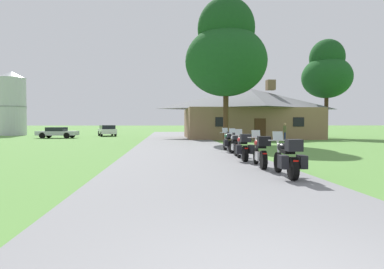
% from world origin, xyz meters
% --- Properties ---
extents(ground_plane, '(500.00, 500.00, 0.00)m').
position_xyz_m(ground_plane, '(0.00, 20.00, 0.00)').
color(ground_plane, '#56893D').
extents(asphalt_driveway, '(6.40, 80.00, 0.06)m').
position_xyz_m(asphalt_driveway, '(0.00, 18.00, 0.03)').
color(asphalt_driveway, slate).
rests_on(asphalt_driveway, ground).
extents(motorcycle_black_nearest_to_camera, '(0.79, 2.08, 1.30)m').
position_xyz_m(motorcycle_black_nearest_to_camera, '(2.34, 6.33, 0.61)').
color(motorcycle_black_nearest_to_camera, black).
rests_on(motorcycle_black_nearest_to_camera, asphalt_driveway).
extents(motorcycle_red_second_in_row, '(0.70, 2.08, 1.30)m').
position_xyz_m(motorcycle_red_second_in_row, '(2.20, 8.53, 0.62)').
color(motorcycle_red_second_in_row, black).
rests_on(motorcycle_red_second_in_row, asphalt_driveway).
extents(motorcycle_red_third_in_row, '(0.76, 2.08, 1.30)m').
position_xyz_m(motorcycle_red_third_in_row, '(2.10, 10.71, 0.61)').
color(motorcycle_red_third_in_row, black).
rests_on(motorcycle_red_third_in_row, asphalt_driveway).
extents(motorcycle_silver_fourth_in_row, '(0.66, 2.08, 1.30)m').
position_xyz_m(motorcycle_silver_fourth_in_row, '(2.26, 13.02, 0.62)').
color(motorcycle_silver_fourth_in_row, black).
rests_on(motorcycle_silver_fourth_in_row, asphalt_driveway).
extents(motorcycle_green_farthest_in_row, '(0.74, 2.08, 1.30)m').
position_xyz_m(motorcycle_green_farthest_in_row, '(2.34, 14.96, 0.61)').
color(motorcycle_green_farthest_in_row, black).
rests_on(motorcycle_green_farthest_in_row, asphalt_driveway).
extents(stone_lodge, '(14.44, 9.29, 6.40)m').
position_xyz_m(stone_lodge, '(7.95, 32.32, 2.83)').
color(stone_lodge, '#896B4C').
rests_on(stone_lodge, ground).
extents(bystander_olive_shirt_near_lodge, '(0.36, 0.50, 1.67)m').
position_xyz_m(bystander_olive_shirt_near_lodge, '(9.28, 24.96, 0.93)').
color(bystander_olive_shirt_near_lodge, navy).
rests_on(bystander_olive_shirt_near_lodge, ground).
extents(tree_by_lodge_front, '(6.75, 6.75, 11.96)m').
position_xyz_m(tree_by_lodge_front, '(3.86, 24.02, 7.53)').
color(tree_by_lodge_front, '#422D19').
rests_on(tree_by_lodge_front, ground).
extents(tree_right_of_lodge, '(5.49, 5.49, 11.07)m').
position_xyz_m(tree_right_of_lodge, '(16.99, 32.67, 7.45)').
color(tree_right_of_lodge, '#422D19').
rests_on(tree_right_of_lodge, ground).
extents(metal_silo_distant, '(3.61, 3.61, 8.68)m').
position_xyz_m(metal_silo_distant, '(-22.00, 43.52, 4.35)').
color(metal_silo_distant, '#B2B7BC').
rests_on(metal_silo_distant, ground).
extents(parked_white_suv_far_left, '(3.11, 4.94, 1.40)m').
position_xyz_m(parked_white_suv_far_left, '(-8.64, 39.74, 0.78)').
color(parked_white_suv_far_left, silver).
rests_on(parked_white_suv_far_left, ground).
extents(parked_silver_sedan_far_left, '(4.29, 2.09, 1.20)m').
position_xyz_m(parked_silver_sedan_far_left, '(-13.04, 34.14, 0.64)').
color(parked_silver_sedan_far_left, '#ADAFB7').
rests_on(parked_silver_sedan_far_left, ground).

